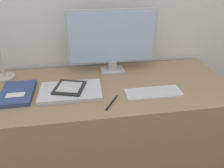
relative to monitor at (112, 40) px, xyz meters
The scene contains 7 objects.
desk 0.61m from the monitor, 107.65° to the right, with size 1.47×0.61×0.73m.
monitor is the anchor object (origin of this frame).
keyboard 0.42m from the monitor, 61.01° to the right, with size 0.31×0.11×0.01m.
laptop 0.42m from the monitor, 137.76° to the right, with size 0.34×0.22×0.02m.
ereader 0.41m from the monitor, 139.96° to the right, with size 0.20×0.20×0.01m.
notebook 0.64m from the monitor, 158.33° to the right, with size 0.17×0.25×0.02m.
pen 0.44m from the monitor, 99.89° to the right, with size 0.08×0.12×0.01m.
Camera 1 is at (-0.14, -0.88, 1.37)m, focal length 35.00 mm.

